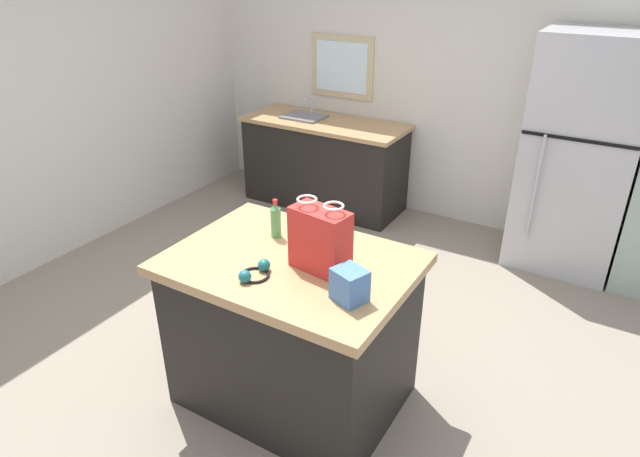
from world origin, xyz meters
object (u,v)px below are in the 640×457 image
object	(u,v)px
refrigerator	(579,157)
bottle	(276,220)
kitchen_island	(293,331)
small_box	(350,285)
shopping_bag	(320,240)
ear_defenders	(255,272)

from	to	relation	value
refrigerator	bottle	distance (m)	2.63
kitchen_island	bottle	xyz separation A→B (m)	(-0.21, 0.17, 0.56)
small_box	kitchen_island	bearing A→B (deg)	158.95
refrigerator	small_box	size ratio (longest dim) A/B	11.76
kitchen_island	refrigerator	xyz separation A→B (m)	(1.05, 2.48, 0.47)
kitchen_island	bottle	distance (m)	0.63
shopping_bag	small_box	bearing A→B (deg)	-33.18
kitchen_island	bottle	size ratio (longest dim) A/B	5.64
shopping_bag	ear_defenders	distance (m)	0.36
shopping_bag	bottle	distance (m)	0.44
bottle	shopping_bag	bearing A→B (deg)	-23.98
kitchen_island	shopping_bag	size ratio (longest dim) A/B	3.42
refrigerator	kitchen_island	bearing A→B (deg)	-112.91
refrigerator	ear_defenders	xyz separation A→B (m)	(-1.11, -2.71, 0.02)
shopping_bag	small_box	size ratio (longest dim) A/B	2.34
shopping_bag	ear_defenders	xyz separation A→B (m)	(-0.24, -0.23, -0.14)
shopping_bag	ear_defenders	world-z (taller)	shopping_bag
refrigerator	ear_defenders	world-z (taller)	refrigerator
kitchen_island	refrigerator	size ratio (longest dim) A/B	0.68
kitchen_island	refrigerator	distance (m)	2.73
shopping_bag	bottle	size ratio (longest dim) A/B	1.65
bottle	ear_defenders	distance (m)	0.44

